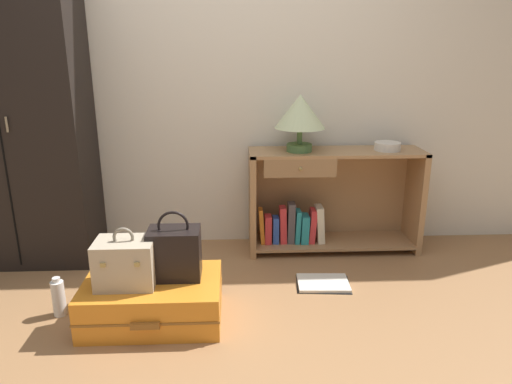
{
  "coord_description": "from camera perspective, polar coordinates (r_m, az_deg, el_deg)",
  "views": [
    {
      "loc": [
        0.09,
        -1.85,
        1.39
      ],
      "look_at": [
        0.22,
        0.87,
        0.55
      ],
      "focal_mm": 33.1,
      "sensor_mm": 36.0,
      "label": 1
    }
  ],
  "objects": [
    {
      "name": "bookshelf",
      "position": [
        3.35,
        8.44,
        -1.11
      ],
      "size": [
        1.19,
        0.35,
        0.72
      ],
      "color": "#A37A51",
      "rests_on": "ground_plane"
    },
    {
      "name": "train_case",
      "position": [
        2.49,
        -15.48,
        -8.2
      ],
      "size": [
        0.29,
        0.22,
        0.31
      ],
      "color": "#B7A88E",
      "rests_on": "suitcase_large"
    },
    {
      "name": "table_lamp",
      "position": [
        3.15,
        5.36,
        9.43
      ],
      "size": [
        0.34,
        0.34,
        0.38
      ],
      "color": "#4C7542",
      "rests_on": "bookshelf"
    },
    {
      "name": "ground_plane",
      "position": [
        2.31,
        -4.71,
        -19.84
      ],
      "size": [
        9.0,
        9.0,
        0.0
      ],
      "primitive_type": "plane",
      "color": "#9E7047"
    },
    {
      "name": "back_wall",
      "position": [
        3.35,
        -4.44,
        15.58
      ],
      "size": [
        6.4,
        0.1,
        2.6
      ],
      "primitive_type": "cube",
      "color": "silver",
      "rests_on": "ground_plane"
    },
    {
      "name": "handbag",
      "position": [
        2.51,
        -9.8,
        -7.21
      ],
      "size": [
        0.27,
        0.18,
        0.37
      ],
      "color": "black",
      "rests_on": "suitcase_large"
    },
    {
      "name": "bottle",
      "position": [
        2.8,
        -22.75,
        -11.68
      ],
      "size": [
        0.07,
        0.07,
        0.22
      ],
      "color": "white",
      "rests_on": "ground_plane"
    },
    {
      "name": "suitcase_large",
      "position": [
        2.61,
        -12.31,
        -12.6
      ],
      "size": [
        0.72,
        0.49,
        0.23
      ],
      "color": "orange",
      "rests_on": "ground_plane"
    },
    {
      "name": "open_book_on_floor",
      "position": [
        2.96,
        8.11,
        -10.86
      ],
      "size": [
        0.34,
        0.27,
        0.02
      ],
      "color": "white",
      "rests_on": "ground_plane"
    },
    {
      "name": "bowl",
      "position": [
        3.33,
        15.6,
        5.35
      ],
      "size": [
        0.18,
        0.18,
        0.05
      ],
      "primitive_type": "cylinder",
      "color": "silver",
      "rests_on": "bookshelf"
    },
    {
      "name": "wardrobe",
      "position": [
        3.38,
        -27.03,
        7.9
      ],
      "size": [
        0.87,
        0.47,
        1.91
      ],
      "color": "black",
      "rests_on": "ground_plane"
    }
  ]
}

